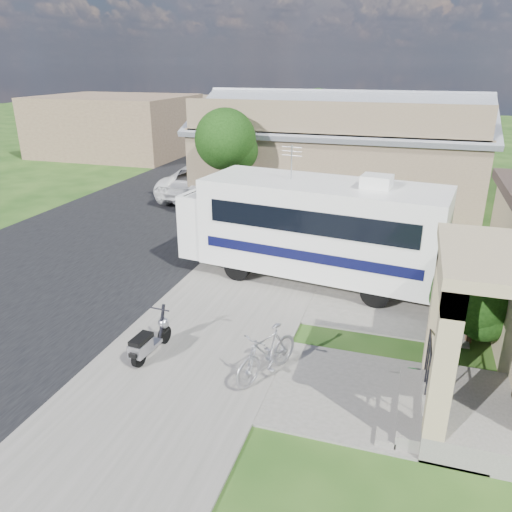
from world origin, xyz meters
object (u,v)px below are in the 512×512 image
(shrub, at_px, (480,289))
(van, at_px, (250,154))
(motorhome, at_px, (312,226))
(pickup_truck, at_px, (206,180))
(garden_hose, at_px, (412,378))
(scooter, at_px, (149,341))
(bicycle, at_px, (267,355))

(shrub, bearing_deg, van, 122.07)
(motorhome, bearing_deg, pickup_truck, 137.34)
(motorhome, distance_m, shrub, 5.05)
(motorhome, height_order, garden_hose, motorhome)
(van, bearing_deg, scooter, -78.98)
(bicycle, xyz_separation_m, van, (-7.31, 21.28, 0.25))
(scooter, relative_size, garden_hose, 3.83)
(shrub, relative_size, garden_hose, 6.87)
(shrub, bearing_deg, bicycle, -145.52)
(scooter, height_order, garden_hose, scooter)
(motorhome, relative_size, shrub, 2.97)
(motorhome, bearing_deg, garden_hose, -47.98)
(motorhome, bearing_deg, shrub, -21.40)
(van, distance_m, garden_hose, 22.90)
(shrub, xyz_separation_m, scooter, (-6.91, -2.97, -0.93))
(pickup_truck, distance_m, van, 7.63)
(motorhome, xyz_separation_m, scooter, (-2.50, -5.42, -1.25))
(van, bearing_deg, shrub, -59.10)
(pickup_truck, relative_size, garden_hose, 15.23)
(scooter, height_order, van, van)
(bicycle, distance_m, garden_hose, 3.05)
(pickup_truck, bearing_deg, garden_hose, 130.86)
(motorhome, xyz_separation_m, pickup_truck, (-6.88, 8.31, -0.87))
(scooter, distance_m, pickup_truck, 14.42)
(shrub, height_order, van, shrub)
(motorhome, distance_m, bicycle, 5.47)
(van, bearing_deg, garden_hose, -64.66)
(garden_hose, bearing_deg, van, 116.52)
(van, bearing_deg, bicycle, -72.22)
(motorhome, relative_size, bicycle, 4.33)
(shrub, bearing_deg, motorhome, 150.89)
(bicycle, relative_size, pickup_truck, 0.31)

